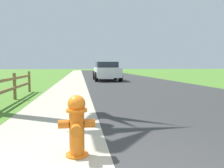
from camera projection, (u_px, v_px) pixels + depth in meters
ground_plane at (83, 76)px, 26.84m from camera, size 120.00×120.00×0.00m
road_asphalt at (111, 75)px, 29.30m from camera, size 7.00×66.00×0.01m
curb_concrete at (58, 76)px, 28.40m from camera, size 6.00×66.00×0.01m
grass_verge at (46, 76)px, 28.19m from camera, size 5.00×66.00×0.00m
fire_hydrant at (77, 124)px, 3.05m from camera, size 0.48×0.42×0.82m
parked_suv_white at (107, 71)px, 18.90m from camera, size 2.11×4.45×1.52m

